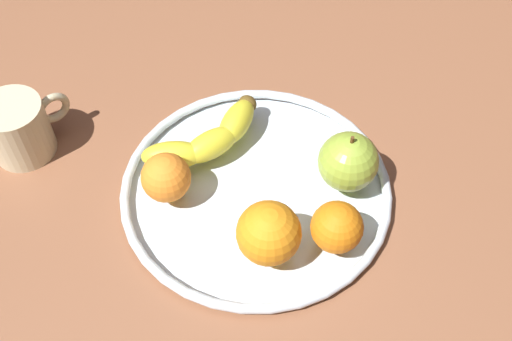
{
  "coord_description": "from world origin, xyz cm",
  "views": [
    {
      "loc": [
        -29.2,
        -35.57,
        65.01
      ],
      "look_at": [
        0.0,
        0.0,
        4.8
      ],
      "focal_mm": 44.55,
      "sensor_mm": 36.0,
      "label": 1
    }
  ],
  "objects_px": {
    "fruit_bowl": "(256,189)",
    "orange_back_left": "(166,177)",
    "banana": "(209,139)",
    "apple": "(348,162)",
    "ambient_mug": "(19,128)",
    "orange_center": "(337,227)",
    "orange_front_right": "(269,233)"
  },
  "relations": [
    {
      "from": "fruit_bowl",
      "to": "orange_back_left",
      "type": "xyz_separation_m",
      "value": [
        -0.09,
        0.06,
        0.04
      ]
    },
    {
      "from": "banana",
      "to": "apple",
      "type": "bearing_deg",
      "value": -52.24
    },
    {
      "from": "fruit_bowl",
      "to": "apple",
      "type": "xyz_separation_m",
      "value": [
        0.09,
        -0.06,
        0.05
      ]
    },
    {
      "from": "ambient_mug",
      "to": "orange_center",
      "type": "bearing_deg",
      "value": -60.72
    },
    {
      "from": "banana",
      "to": "apple",
      "type": "relative_size",
      "value": 2.26
    },
    {
      "from": "fruit_bowl",
      "to": "ambient_mug",
      "type": "distance_m",
      "value": 0.31
    },
    {
      "from": "orange_center",
      "to": "ambient_mug",
      "type": "xyz_separation_m",
      "value": [
        -0.21,
        0.37,
        -0.01
      ]
    },
    {
      "from": "orange_center",
      "to": "ambient_mug",
      "type": "bearing_deg",
      "value": 119.28
    },
    {
      "from": "banana",
      "to": "apple",
      "type": "height_order",
      "value": "apple"
    },
    {
      "from": "fruit_bowl",
      "to": "apple",
      "type": "height_order",
      "value": "apple"
    },
    {
      "from": "orange_front_right",
      "to": "ambient_mug",
      "type": "height_order",
      "value": "orange_front_right"
    },
    {
      "from": "apple",
      "to": "ambient_mug",
      "type": "height_order",
      "value": "apple"
    },
    {
      "from": "apple",
      "to": "orange_back_left",
      "type": "height_order",
      "value": "apple"
    },
    {
      "from": "apple",
      "to": "ambient_mug",
      "type": "relative_size",
      "value": 0.71
    },
    {
      "from": "fruit_bowl",
      "to": "banana",
      "type": "bearing_deg",
      "value": 95.59
    },
    {
      "from": "apple",
      "to": "orange_front_right",
      "type": "xyz_separation_m",
      "value": [
        -0.14,
        -0.02,
        -0.0
      ]
    },
    {
      "from": "orange_center",
      "to": "fruit_bowl",
      "type": "bearing_deg",
      "value": 99.18
    },
    {
      "from": "fruit_bowl",
      "to": "orange_center",
      "type": "height_order",
      "value": "orange_center"
    },
    {
      "from": "orange_front_right",
      "to": "orange_back_left",
      "type": "xyz_separation_m",
      "value": [
        -0.04,
        0.14,
        -0.01
      ]
    },
    {
      "from": "banana",
      "to": "orange_center",
      "type": "height_order",
      "value": "orange_center"
    },
    {
      "from": "ambient_mug",
      "to": "orange_back_left",
      "type": "bearing_deg",
      "value": -62.62
    },
    {
      "from": "fruit_bowl",
      "to": "ambient_mug",
      "type": "relative_size",
      "value": 2.92
    },
    {
      "from": "apple",
      "to": "orange_front_right",
      "type": "height_order",
      "value": "apple"
    },
    {
      "from": "orange_front_right",
      "to": "fruit_bowl",
      "type": "bearing_deg",
      "value": 59.31
    },
    {
      "from": "orange_front_right",
      "to": "orange_back_left",
      "type": "bearing_deg",
      "value": 106.66
    },
    {
      "from": "banana",
      "to": "orange_front_right",
      "type": "relative_size",
      "value": 2.51
    },
    {
      "from": "apple",
      "to": "orange_front_right",
      "type": "bearing_deg",
      "value": -173.26
    },
    {
      "from": "banana",
      "to": "orange_center",
      "type": "xyz_separation_m",
      "value": [
        0.03,
        -0.2,
        0.01
      ]
    },
    {
      "from": "banana",
      "to": "fruit_bowl",
      "type": "bearing_deg",
      "value": -80.34
    },
    {
      "from": "fruit_bowl",
      "to": "orange_center",
      "type": "distance_m",
      "value": 0.13
    },
    {
      "from": "banana",
      "to": "orange_front_right",
      "type": "distance_m",
      "value": 0.17
    },
    {
      "from": "orange_back_left",
      "to": "ambient_mug",
      "type": "distance_m",
      "value": 0.21
    }
  ]
}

